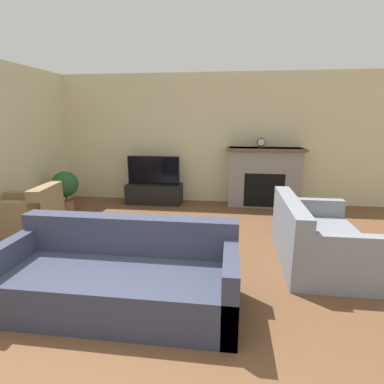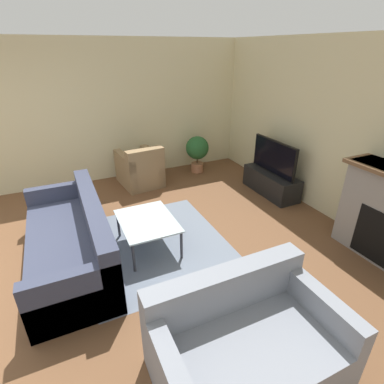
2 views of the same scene
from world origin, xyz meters
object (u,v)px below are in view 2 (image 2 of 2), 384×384
object	(u,v)px
potted_plant	(197,150)
couch_loveseat	(245,345)
tv	(274,157)
coffee_table	(147,223)
couch_sectional	(72,243)
armchair_by_window	(140,170)

from	to	relation	value
potted_plant	couch_loveseat	bearing A→B (deg)	-20.75
tv	coffee_table	size ratio (longest dim) A/B	1.20
couch_sectional	potted_plant	xyz separation A→B (m)	(-2.15, 2.79, 0.22)
couch_loveseat	potted_plant	size ratio (longest dim) A/B	1.90
armchair_by_window	potted_plant	bearing A→B (deg)	179.75
couch_loveseat	coffee_table	bearing A→B (deg)	95.75
couch_loveseat	potted_plant	distance (m)	4.58
tv	potted_plant	world-z (taller)	tv
tv	potted_plant	bearing A→B (deg)	-153.16
tv	coffee_table	xyz separation A→B (m)	(0.67, -2.62, -0.33)
coffee_table	potted_plant	bearing A→B (deg)	140.77
couch_sectional	couch_loveseat	xyz separation A→B (m)	(2.13, 1.17, -0.00)
coffee_table	potted_plant	size ratio (longest dim) A/B	1.16
couch_loveseat	armchair_by_window	xyz separation A→B (m)	(-4.14, 0.29, 0.01)
couch_sectional	tv	bearing A→B (deg)	99.26
couch_loveseat	coffee_table	distance (m)	2.05
couch_sectional	couch_loveseat	size ratio (longest dim) A/B	1.49
couch_sectional	coffee_table	size ratio (longest dim) A/B	2.44
couch_sectional	armchair_by_window	distance (m)	2.48
couch_sectional	couch_loveseat	bearing A→B (deg)	28.75
tv	potted_plant	distance (m)	1.77
couch_loveseat	potted_plant	xyz separation A→B (m)	(-4.28, 1.62, 0.22)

